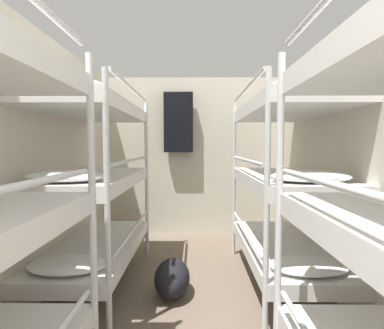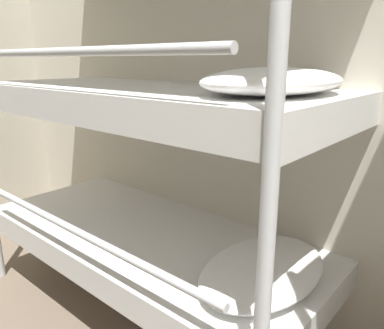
% 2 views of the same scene
% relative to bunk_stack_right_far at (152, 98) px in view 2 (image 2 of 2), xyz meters
% --- Properties ---
extents(bunk_stack_right_far, '(0.80, 1.80, 2.01)m').
position_rel_bunk_stack_right_far_xyz_m(bunk_stack_right_far, '(0.00, 0.00, 0.00)').
color(bunk_stack_right_far, silver).
rests_on(bunk_stack_right_far, ground_plane).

